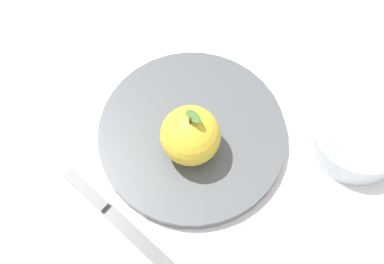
# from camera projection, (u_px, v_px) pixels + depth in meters

# --- Properties ---
(ground_plane) EXTENTS (2.40, 2.40, 0.00)m
(ground_plane) POSITION_uv_depth(u_px,v_px,m) (193.00, 150.00, 0.71)
(ground_plane) COLOR silver
(dinner_plate) EXTENTS (0.25, 0.25, 0.02)m
(dinner_plate) POSITION_uv_depth(u_px,v_px,m) (192.00, 135.00, 0.71)
(dinner_plate) COLOR #4C5156
(dinner_plate) RESTS_ON ground_plane
(apple) EXTENTS (0.08, 0.08, 0.09)m
(apple) POSITION_uv_depth(u_px,v_px,m) (191.00, 136.00, 0.66)
(apple) COLOR gold
(apple) RESTS_ON dinner_plate
(side_bowl) EXTENTS (0.13, 0.13, 0.04)m
(side_bowl) POSITION_uv_depth(u_px,v_px,m) (359.00, 132.00, 0.69)
(side_bowl) COLOR silver
(side_bowl) RESTS_ON ground_plane
(knife) EXTENTS (0.02, 0.21, 0.01)m
(knife) POSITION_uv_depth(u_px,v_px,m) (114.00, 217.00, 0.67)
(knife) COLOR #59595E
(knife) RESTS_ON ground_plane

